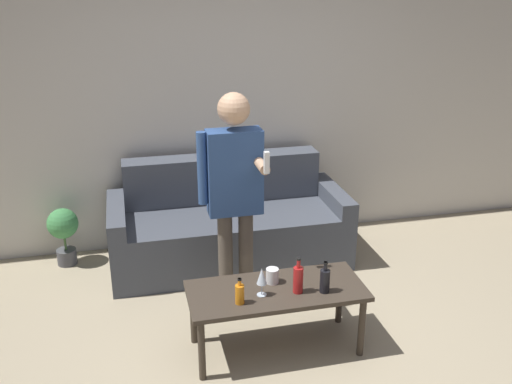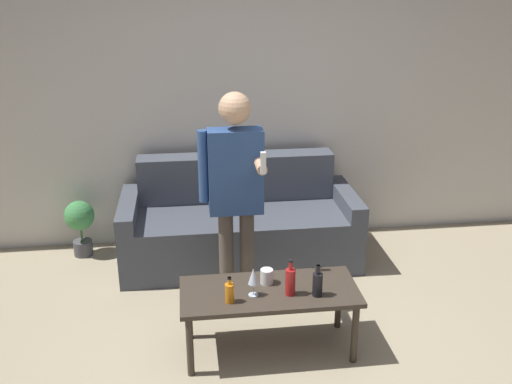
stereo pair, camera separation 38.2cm
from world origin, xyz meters
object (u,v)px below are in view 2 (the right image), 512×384
Objects in this scene: couch at (239,225)px; coffee_table at (269,297)px; bottle_orange at (290,281)px; person_standing_front at (235,186)px.

coffee_table is at bearing -87.30° from couch.
bottle_orange is 0.15× the size of person_standing_front.
couch is 1.42m from bottle_orange.
person_standing_front is at bearing 116.04° from bottle_orange.
bottle_orange is 0.77m from person_standing_front.
coffee_table is 0.20m from bottle_orange.
person_standing_front is at bearing -97.16° from couch.
couch reaches higher than coffee_table.
coffee_table is at bearing -72.21° from person_standing_front.
person_standing_front reaches higher than bottle_orange.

